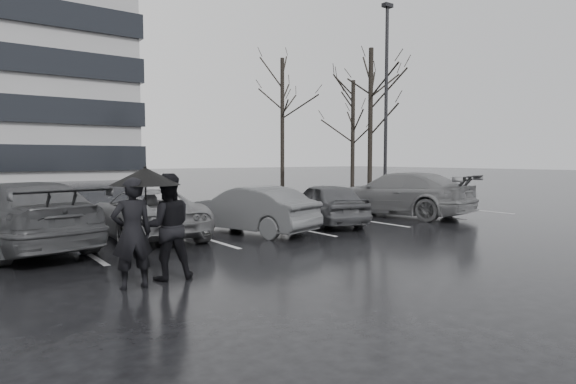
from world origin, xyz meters
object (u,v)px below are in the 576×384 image
(car_main, at_px, (325,203))
(lamp_post, at_px, (386,111))
(pedestrian_left, at_px, (132,233))
(tree_north, at_px, (282,124))
(car_east, at_px, (398,194))
(car_west_c, at_px, (21,216))
(car_west_a, at_px, (251,210))
(pedestrian_right, at_px, (167,227))
(tree_east, at_px, (370,121))
(tree_ne, at_px, (353,135))
(car_west_b, at_px, (146,213))

(car_main, distance_m, lamp_post, 10.61)
(pedestrian_left, relative_size, tree_north, 0.20)
(tree_north, bearing_deg, car_east, -111.08)
(lamp_post, bearing_deg, car_west_c, -164.29)
(car_main, distance_m, pedestrian_left, 7.92)
(car_west_a, xyz_separation_m, pedestrian_right, (-3.65, -3.37, 0.25))
(tree_east, bearing_deg, car_main, -141.47)
(lamp_post, bearing_deg, tree_east, 57.56)
(pedestrian_right, height_order, tree_east, tree_east)
(car_west_a, bearing_deg, car_east, 165.69)
(pedestrian_left, distance_m, tree_north, 25.00)
(pedestrian_left, bearing_deg, tree_ne, -137.66)
(car_west_b, relative_size, lamp_post, 0.46)
(car_west_a, relative_size, lamp_post, 0.40)
(car_main, distance_m, tree_north, 17.99)
(car_main, distance_m, tree_east, 13.39)
(pedestrian_left, xyz_separation_m, tree_east, (17.12, 11.80, 3.16))
(car_main, xyz_separation_m, lamp_post, (8.40, 5.34, 3.66))
(car_east, xyz_separation_m, tree_east, (6.75, 7.92, 3.25))
(car_main, distance_m, tree_ne, 17.71)
(pedestrian_left, bearing_deg, car_west_a, -136.52)
(car_main, height_order, lamp_post, lamp_post)
(car_west_a, height_order, car_west_c, car_west_c)
(tree_east, bearing_deg, tree_ne, 57.99)
(pedestrian_left, bearing_deg, pedestrian_right, -156.53)
(car_east, distance_m, lamp_post, 8.04)
(lamp_post, bearing_deg, car_west_b, -161.46)
(car_west_a, height_order, tree_ne, tree_ne)
(lamp_post, height_order, tree_ne, lamp_post)
(car_west_c, xyz_separation_m, lamp_post, (16.30, 4.58, 3.55))
(car_west_a, xyz_separation_m, car_west_c, (-5.21, 0.89, 0.12))
(car_east, relative_size, pedestrian_left, 3.06)
(pedestrian_right, bearing_deg, car_east, -147.12)
(car_main, distance_m, pedestrian_right, 7.24)
(car_main, relative_size, car_west_a, 0.98)
(car_east, xyz_separation_m, tree_north, (5.75, 14.92, 3.50))
(tree_ne, bearing_deg, tree_north, 139.40)
(pedestrian_left, height_order, lamp_post, lamp_post)
(car_east, bearing_deg, tree_east, -143.88)
(pedestrian_right, xyz_separation_m, tree_north, (15.48, 18.57, 3.39))
(car_main, height_order, tree_east, tree_east)
(tree_ne, bearing_deg, car_east, -127.81)
(car_main, relative_size, pedestrian_right, 2.13)
(tree_east, relative_size, tree_ne, 1.14)
(car_east, bearing_deg, tree_north, -124.52)
(lamp_post, bearing_deg, tree_north, 85.69)
(car_west_a, bearing_deg, lamp_post, -170.67)
(pedestrian_left, height_order, tree_north, tree_north)
(car_west_b, relative_size, tree_north, 0.51)
(tree_east, bearing_deg, car_west_a, -147.40)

